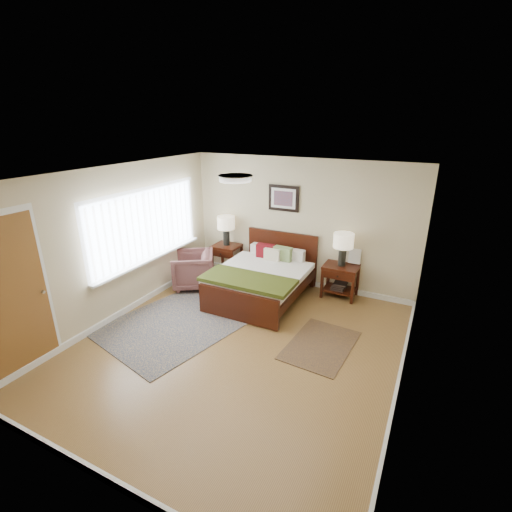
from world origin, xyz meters
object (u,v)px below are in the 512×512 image
object	(u,v)px
bed	(263,274)
lamp_right	(343,243)
nightstand_left	(226,251)
nightstand_right	(340,278)
rug_persian	(183,320)
lamp_left	(226,225)
armchair	(193,270)

from	to	relation	value
bed	lamp_right	distance (m)	1.56
nightstand_left	nightstand_right	xyz separation A→B (m)	(2.45, 0.01, -0.15)
bed	lamp_right	world-z (taller)	lamp_right
nightstand_left	lamp_right	bearing A→B (deg)	0.51
lamp_right	rug_persian	xyz separation A→B (m)	(-2.10, -2.06, -1.05)
bed	lamp_left	size ratio (longest dim) A/B	3.14
nightstand_left	nightstand_right	distance (m)	2.46
lamp_left	armchair	xyz separation A→B (m)	(-0.26, -0.87, -0.73)
lamp_left	nightstand_left	bearing A→B (deg)	-90.00
nightstand_right	lamp_right	bearing A→B (deg)	90.00
lamp_right	nightstand_right	bearing A→B (deg)	-90.00
bed	lamp_right	bearing A→B (deg)	29.36
nightstand_left	armchair	size ratio (longest dim) A/B	0.83
lamp_left	bed	bearing A→B (deg)	-30.93
bed	lamp_right	size ratio (longest dim) A/B	3.14
bed	nightstand_left	size ratio (longest dim) A/B	2.94
bed	armchair	distance (m)	1.46
lamp_right	armchair	world-z (taller)	lamp_right
nightstand_left	armchair	world-z (taller)	armchair
bed	nightstand_left	world-z (taller)	bed
lamp_left	lamp_right	world-z (taller)	lamp_left
rug_persian	lamp_left	bearing A→B (deg)	113.35
nightstand_right	lamp_right	distance (m)	0.68
armchair	rug_persian	distance (m)	1.38
nightstand_right	armchair	world-z (taller)	armchair
armchair	bed	bearing A→B (deg)	64.40
armchair	nightstand_left	bearing A→B (deg)	131.02
nightstand_right	nightstand_left	bearing A→B (deg)	-179.81
nightstand_right	rug_persian	xyz separation A→B (m)	(-2.10, -2.04, -0.38)
armchair	rug_persian	size ratio (longest dim) A/B	0.31
nightstand_right	lamp_left	world-z (taller)	lamp_left
bed	nightstand_left	xyz separation A→B (m)	(-1.19, 0.69, 0.05)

